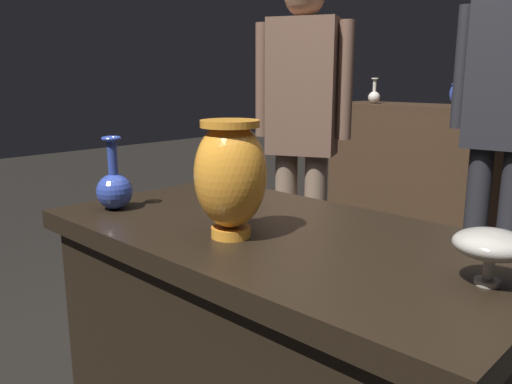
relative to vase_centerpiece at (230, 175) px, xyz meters
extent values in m
cube|color=black|center=(0.04, 0.12, -0.17)|extent=(1.20, 0.64, 0.05)
cylinder|color=orange|center=(0.00, 0.00, -0.13)|extent=(0.09, 0.09, 0.02)
ellipsoid|color=orange|center=(0.00, 0.00, 0.00)|extent=(0.17, 0.17, 0.24)
cylinder|color=orange|center=(0.00, 0.00, 0.12)|extent=(0.13, 0.13, 0.02)
cylinder|color=gray|center=(0.54, 0.12, -0.14)|extent=(0.05, 0.05, 0.01)
cylinder|color=gray|center=(0.54, 0.12, -0.12)|extent=(0.02, 0.02, 0.04)
ellipsoid|color=gray|center=(0.54, 0.12, -0.07)|extent=(0.13, 0.13, 0.05)
sphere|color=#2D429E|center=(-0.42, -0.05, -0.10)|extent=(0.10, 0.10, 0.10)
cylinder|color=#2D429E|center=(-0.42, -0.05, 0.00)|extent=(0.03, 0.03, 0.11)
torus|color=#2D429E|center=(-0.42, -0.05, 0.05)|extent=(0.05, 0.05, 0.01)
cylinder|color=#2D429E|center=(-0.48, 2.30, 0.05)|extent=(0.05, 0.05, 0.01)
ellipsoid|color=#2D429E|center=(-0.48, 2.30, 0.12)|extent=(0.08, 0.08, 0.12)
cylinder|color=#2D429E|center=(-0.48, 2.30, 0.17)|extent=(0.06, 0.06, 0.01)
sphere|color=silver|center=(-1.00, 2.24, 0.08)|extent=(0.08, 0.08, 0.08)
cylinder|color=silver|center=(-1.00, 2.24, 0.16)|extent=(0.02, 0.02, 0.09)
torus|color=silver|center=(-1.00, 2.24, 0.20)|extent=(0.05, 0.05, 0.01)
cylinder|color=#846B56|center=(-0.66, 1.19, -0.55)|extent=(0.11, 0.11, 0.80)
cylinder|color=#846B56|center=(-0.80, 1.13, -0.55)|extent=(0.11, 0.11, 0.80)
cube|color=brown|center=(-0.73, 1.16, 0.17)|extent=(0.37, 0.30, 0.63)
cylinder|color=brown|center=(-0.55, 1.25, 0.20)|extent=(0.07, 0.07, 0.54)
cylinder|color=brown|center=(-0.91, 1.08, 0.20)|extent=(0.07, 0.07, 0.54)
cylinder|color=#232328|center=(0.08, 1.71, -0.53)|extent=(0.11, 0.11, 0.84)
cylinder|color=#232328|center=(-0.07, 1.70, -0.53)|extent=(0.11, 0.11, 0.84)
cube|color=#232328|center=(0.01, 1.71, 0.22)|extent=(0.34, 0.21, 0.66)
cylinder|color=#232328|center=(-0.19, 1.68, 0.26)|extent=(0.07, 0.07, 0.56)
camera|label=1|loc=(0.84, -0.79, 0.22)|focal=36.40mm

